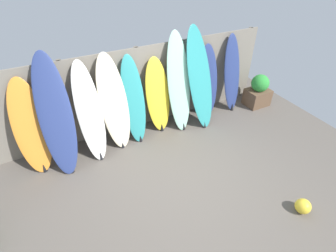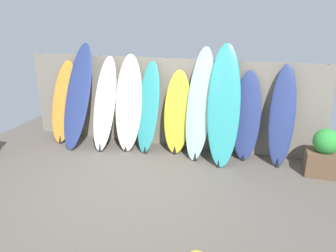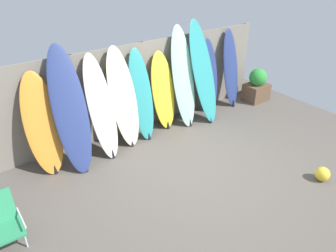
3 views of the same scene
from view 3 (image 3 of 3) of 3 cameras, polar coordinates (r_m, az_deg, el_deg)
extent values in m
plane|color=#5B544C|center=(5.83, 6.59, -7.31)|extent=(7.68, 7.68, 0.00)
cube|color=gray|center=(6.79, -4.31, 7.03)|extent=(6.08, 0.04, 1.80)
cylinder|color=#6C655B|center=(6.27, -15.76, 4.02)|extent=(0.10, 0.10, 1.80)
cylinder|color=#6C655B|center=(6.83, -4.49, 7.13)|extent=(0.10, 0.10, 1.80)
cylinder|color=#6C655B|center=(7.62, 4.87, 9.47)|extent=(0.10, 0.10, 1.80)
cylinder|color=#6C655B|center=(8.59, 12.38, 11.16)|extent=(0.10, 0.10, 1.80)
ellipsoid|color=orange|center=(5.77, -21.07, 0.31)|extent=(0.64, 0.67, 1.69)
cone|color=black|center=(5.94, -19.06, -7.08)|extent=(0.08, 0.08, 0.16)
ellipsoid|color=navy|center=(5.66, -16.72, 2.68)|extent=(0.67, 0.93, 2.07)
cone|color=black|center=(5.84, -14.11, -7.08)|extent=(0.08, 0.08, 0.13)
ellipsoid|color=white|center=(5.94, -11.62, 3.25)|extent=(0.48, 0.75, 1.82)
cone|color=black|center=(6.08, -9.60, -4.71)|extent=(0.08, 0.08, 0.17)
ellipsoid|color=beige|center=(6.17, -7.81, 4.89)|extent=(0.58, 0.59, 1.88)
cone|color=black|center=(6.39, -6.27, -2.97)|extent=(0.08, 0.08, 0.11)
ellipsoid|color=teal|center=(6.39, -4.66, 5.35)|extent=(0.49, 0.58, 1.76)
cone|color=black|center=(6.57, -3.33, -1.70)|extent=(0.08, 0.08, 0.14)
ellipsoid|color=yellow|center=(6.76, -0.86, 6.13)|extent=(0.53, 0.42, 1.61)
cone|color=black|center=(6.94, 0.02, 0.25)|extent=(0.08, 0.08, 0.17)
ellipsoid|color=#9ED6BC|center=(6.86, 2.66, 8.48)|extent=(0.56, 0.71, 2.06)
cone|color=black|center=(7.06, 3.87, 0.67)|extent=(0.08, 0.08, 0.16)
ellipsoid|color=teal|center=(7.06, 6.14, 9.27)|extent=(0.67, 0.82, 2.14)
cone|color=black|center=(7.24, 7.41, 1.15)|extent=(0.08, 0.08, 0.14)
ellipsoid|color=navy|center=(7.56, 7.18, 8.63)|extent=(0.52, 0.38, 1.66)
cone|color=black|center=(7.75, 7.59, 3.01)|extent=(0.08, 0.08, 0.12)
ellipsoid|color=navy|center=(7.91, 10.85, 9.81)|extent=(0.44, 0.47, 1.81)
cone|color=black|center=(8.08, 11.33, 3.99)|extent=(0.08, 0.08, 0.17)
cylinder|color=silver|center=(4.80, -23.49, -17.86)|extent=(0.02, 0.02, 0.22)
cylinder|color=silver|center=(5.08, -24.60, -15.14)|extent=(0.02, 0.02, 0.22)
cube|color=#2D8C59|center=(4.85, -26.75, -16.14)|extent=(0.48, 0.44, 0.03)
cylinder|color=silver|center=(4.79, -24.20, -14.36)|extent=(0.02, 0.44, 0.02)
cube|color=brown|center=(8.51, 15.07, 5.70)|extent=(0.57, 0.46, 0.42)
sphere|color=green|center=(8.37, 15.41, 8.17)|extent=(0.43, 0.43, 0.43)
sphere|color=yellow|center=(6.02, 25.30, -7.57)|extent=(0.24, 0.24, 0.24)
camera|label=1|loc=(1.72, 34.56, 29.08)|focal=28.00mm
camera|label=2|loc=(5.23, 61.87, 5.09)|focal=35.00mm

